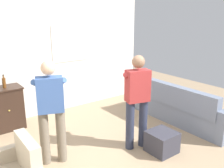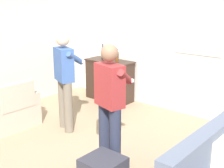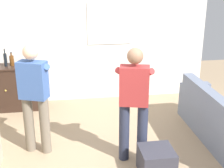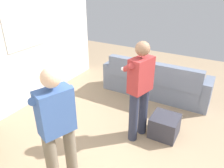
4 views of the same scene
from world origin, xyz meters
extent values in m
plane|color=#9E8466|center=(0.00, 0.00, 0.00)|extent=(10.40, 10.40, 0.00)
cube|color=silver|center=(0.00, 2.66, 1.40)|extent=(5.20, 0.12, 2.80)
cube|color=silver|center=(0.53, 2.60, 1.64)|extent=(0.92, 0.02, 0.87)
cube|color=white|center=(0.53, 2.59, 1.64)|extent=(0.84, 0.03, 0.79)
cube|color=slate|center=(1.79, 0.37, 0.65)|extent=(0.18, 2.06, 0.46)
cube|color=beige|center=(1.92, 0.37, 0.60)|extent=(0.20, 0.42, 0.36)
cube|color=#B2A38E|center=(-1.72, 0.02, 0.20)|extent=(0.65, 0.65, 0.40)
cube|color=#B2A38E|center=(-1.46, 0.02, 0.62)|extent=(0.15, 0.64, 0.45)
cube|color=#B2A38E|center=(-1.72, 0.40, 0.30)|extent=(0.64, 0.13, 0.60)
cube|color=black|center=(-1.36, 2.30, 0.43)|extent=(1.05, 0.44, 0.87)
cube|color=black|center=(-1.36, 2.30, 0.88)|extent=(1.09, 0.48, 0.03)
sphere|color=#B79338|center=(-1.57, 2.06, 0.48)|extent=(0.04, 0.04, 0.04)
sphere|color=#B79338|center=(-1.15, 2.06, 0.48)|extent=(0.04, 0.04, 0.04)
cylinder|color=#593314|center=(-1.13, 2.28, 1.00)|extent=(0.07, 0.07, 0.20)
cylinder|color=#593314|center=(-1.13, 2.28, 1.13)|extent=(0.03, 0.03, 0.05)
cylinder|color=#262626|center=(-1.13, 2.28, 1.16)|extent=(0.03, 0.03, 0.02)
cylinder|color=black|center=(-1.55, 2.30, 1.02)|extent=(0.06, 0.06, 0.25)
cylinder|color=black|center=(-1.55, 2.30, 1.19)|extent=(0.02, 0.02, 0.08)
cylinder|color=#262626|center=(-1.55, 2.30, 1.23)|extent=(0.03, 0.03, 0.02)
cylinder|color=#593314|center=(-1.44, 2.33, 0.99)|extent=(0.08, 0.08, 0.19)
cylinder|color=#593314|center=(-1.44, 2.33, 1.12)|extent=(0.03, 0.03, 0.06)
cylinder|color=#262626|center=(-1.44, 2.33, 1.16)|extent=(0.03, 0.03, 0.02)
cylinder|color=#6B6051|center=(-1.00, 0.63, 0.44)|extent=(0.15, 0.15, 0.88)
cylinder|color=#6B6051|center=(-0.76, 0.54, 0.44)|extent=(0.15, 0.15, 0.88)
cube|color=#385693|center=(-0.88, 0.58, 1.16)|extent=(0.45, 0.35, 0.55)
sphere|color=#D8AD8C|center=(-0.88, 0.58, 1.57)|extent=(0.22, 0.22, 0.22)
cylinder|color=#385693|center=(-0.93, 0.78, 1.27)|extent=(0.41, 0.31, 0.29)
cylinder|color=#385693|center=(-0.72, 0.69, 1.27)|extent=(0.20, 0.45, 0.29)
cube|color=white|center=(-0.77, 0.88, 1.18)|extent=(0.15, 0.09, 0.04)
cylinder|color=#282D42|center=(0.38, 0.17, 0.44)|extent=(0.15, 0.15, 0.88)
cylinder|color=#282D42|center=(0.63, 0.10, 0.44)|extent=(0.15, 0.15, 0.88)
cube|color=#9E2D2D|center=(0.50, 0.13, 1.16)|extent=(0.44, 0.32, 0.55)
sphere|color=#8C664C|center=(0.50, 0.13, 1.57)|extent=(0.22, 0.22, 0.22)
cylinder|color=#9E2D2D|center=(0.43, 0.32, 1.27)|extent=(0.39, 0.35, 0.29)
cylinder|color=#9E2D2D|center=(0.66, 0.26, 1.27)|extent=(0.24, 0.44, 0.29)
cube|color=white|center=(0.59, 0.44, 1.18)|extent=(0.16, 0.08, 0.04)
camera|label=1|loc=(-2.29, -2.86, 2.36)|focal=40.00mm
camera|label=2|loc=(2.99, -2.75, 2.25)|focal=50.00mm
camera|label=3|loc=(-0.40, -3.76, 2.60)|focal=50.00mm
camera|label=4|loc=(-2.35, -0.96, 2.52)|focal=35.00mm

